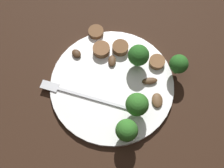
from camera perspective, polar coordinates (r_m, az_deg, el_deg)
ground_plane at (r=0.60m, az=-0.00°, el=-0.39°), size 1.40×1.40×0.00m
plate at (r=0.59m, az=-0.00°, el=-0.19°), size 0.25×0.25×0.01m
fork at (r=0.58m, az=-6.74°, el=-1.92°), size 0.18×0.06×0.00m
broccoli_floret_0 at (r=0.52m, az=2.86°, el=-8.97°), size 0.04×0.04×0.05m
broccoli_floret_1 at (r=0.53m, az=4.88°, el=-3.99°), size 0.04×0.04×0.06m
broccoli_floret_2 at (r=0.58m, az=5.15°, el=5.53°), size 0.04×0.04×0.06m
broccoli_floret_3 at (r=0.58m, az=12.80°, el=3.76°), size 0.04×0.04×0.05m
sausage_slice_0 at (r=0.62m, az=1.62°, el=7.04°), size 0.05×0.05×0.01m
sausage_slice_1 at (r=0.62m, az=-2.07°, el=6.70°), size 0.05×0.05×0.01m
sausage_slice_2 at (r=0.64m, az=-3.12°, el=10.05°), size 0.04×0.04×0.01m
sausage_slice_3 at (r=0.61m, az=8.70°, el=4.25°), size 0.04×0.04×0.01m
mushroom_0 at (r=0.61m, az=0.02°, el=4.52°), size 0.03×0.03×0.01m
mushroom_1 at (r=0.59m, az=7.31°, el=0.59°), size 0.03×0.03×0.01m
mushroom_2 at (r=0.62m, az=-6.91°, el=5.87°), size 0.03×0.02×0.01m
mushroom_3 at (r=0.58m, az=8.75°, el=-3.15°), size 0.03×0.04×0.01m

